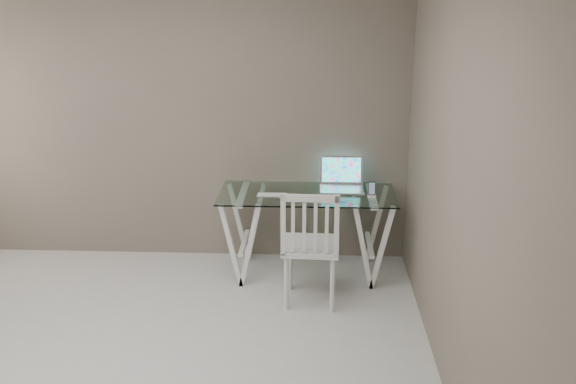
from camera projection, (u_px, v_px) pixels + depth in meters
The scene contains 7 objects.
room at pixel (89, 124), 3.48m from camera, with size 4.50×4.52×2.71m.
desk at pixel (307, 233), 5.58m from camera, with size 1.50×0.70×0.75m.
chair at pixel (310, 243), 4.97m from camera, with size 0.46×0.46×0.97m.
laptop at pixel (342, 181), 5.59m from camera, with size 0.38×0.34×0.26m.
keyboard at pixel (272, 195), 5.41m from camera, with size 0.26×0.11×0.01m, color silver.
mouse at pixel (297, 200), 5.25m from camera, with size 0.10×0.06×0.03m, color white.
phone_dock at pixel (372, 193), 5.37m from camera, with size 0.07×0.07×0.13m.
Camera 1 is at (1.17, -3.36, 2.43)m, focal length 40.00 mm.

